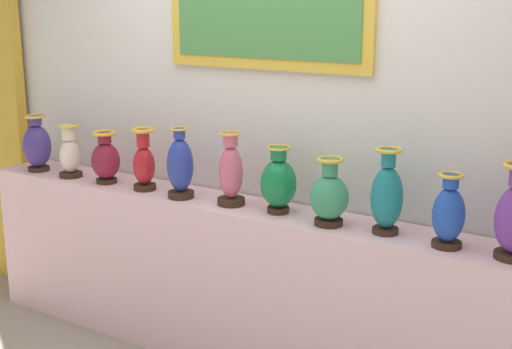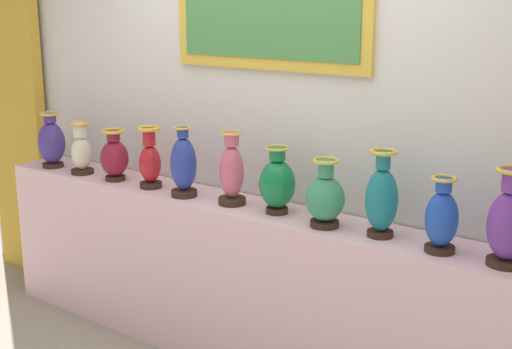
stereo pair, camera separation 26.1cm
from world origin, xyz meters
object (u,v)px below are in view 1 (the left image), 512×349
object	(u,v)px
vase_crimson	(144,162)
vase_sapphire	(449,214)
vase_emerald	(278,183)
vase_jade	(329,196)
vase_rose	(231,173)
vase_ivory	(70,154)
vase_teal	(387,196)
vase_indigo	(37,145)
vase_burgundy	(106,159)
vase_cobalt	(180,167)

from	to	relation	value
vase_crimson	vase_sapphire	xyz separation A→B (m)	(1.78, -0.00, -0.01)
vase_emerald	vase_jade	bearing A→B (deg)	-7.32
vase_rose	vase_jade	size ratio (longest dim) A/B	1.17
vase_ivory	vase_jade	size ratio (longest dim) A/B	0.98
vase_jade	vase_teal	world-z (taller)	vase_teal
vase_indigo	vase_burgundy	distance (m)	0.59
vase_indigo	vase_sapphire	world-z (taller)	vase_indigo
vase_indigo	vase_sapphire	bearing A→B (deg)	0.38
vase_burgundy	vase_crimson	distance (m)	0.30
vase_jade	vase_indigo	bearing A→B (deg)	-179.61
vase_ivory	vase_sapphire	size ratio (longest dim) A/B	0.97
vase_crimson	vase_sapphire	world-z (taller)	vase_crimson
vase_indigo	vase_ivory	xyz separation A→B (m)	(0.29, 0.00, -0.02)
vase_cobalt	vase_ivory	bearing A→B (deg)	-179.86
vase_ivory	vase_rose	size ratio (longest dim) A/B	0.83
vase_cobalt	vase_teal	world-z (taller)	vase_teal
vase_crimson	vase_emerald	distance (m)	0.88
vase_ivory	vase_crimson	world-z (taller)	vase_crimson
vase_rose	vase_jade	world-z (taller)	vase_rose
vase_crimson	vase_sapphire	size ratio (longest dim) A/B	1.07
vase_ivory	vase_teal	bearing A→B (deg)	1.23
vase_rose	vase_teal	world-z (taller)	vase_teal
vase_jade	vase_teal	distance (m)	0.29
vase_cobalt	vase_teal	distance (m)	1.20
vase_ivory	vase_sapphire	bearing A→B (deg)	0.39
vase_indigo	vase_rose	distance (m)	1.48
vase_indigo	vase_rose	xyz separation A→B (m)	(1.48, 0.04, 0.01)
vase_rose	vase_sapphire	xyz separation A→B (m)	(1.19, -0.02, -0.02)
vase_ivory	vase_burgundy	distance (m)	0.30
vase_jade	vase_sapphire	world-z (taller)	vase_sapphire
vase_jade	vase_rose	bearing A→B (deg)	177.43
vase_indigo	vase_burgundy	xyz separation A→B (m)	(0.59, 0.01, -0.02)
vase_sapphire	vase_rose	bearing A→B (deg)	178.88
vase_teal	vase_emerald	bearing A→B (deg)	179.20
vase_rose	vase_burgundy	bearing A→B (deg)	-178.15
vase_indigo	vase_jade	xyz separation A→B (m)	(2.08, 0.01, -0.02)
vase_indigo	vase_crimson	world-z (taller)	same
vase_indigo	vase_jade	bearing A→B (deg)	0.39
vase_indigo	vase_sapphire	size ratio (longest dim) A/B	1.07
vase_rose	vase_sapphire	bearing A→B (deg)	-1.12
vase_sapphire	vase_indigo	bearing A→B (deg)	-179.62
vase_ivory	vase_burgundy	world-z (taller)	vase_ivory
vase_burgundy	vase_jade	distance (m)	1.49
vase_emerald	vase_teal	distance (m)	0.60
vase_crimson	vase_rose	distance (m)	0.60
vase_cobalt	vase_teal	xyz separation A→B (m)	(1.20, 0.04, 0.01)
vase_rose	vase_sapphire	size ratio (longest dim) A/B	1.17
vase_cobalt	vase_sapphire	distance (m)	1.50
vase_cobalt	vase_rose	world-z (taller)	same
vase_burgundy	vase_crimson	bearing A→B (deg)	1.57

